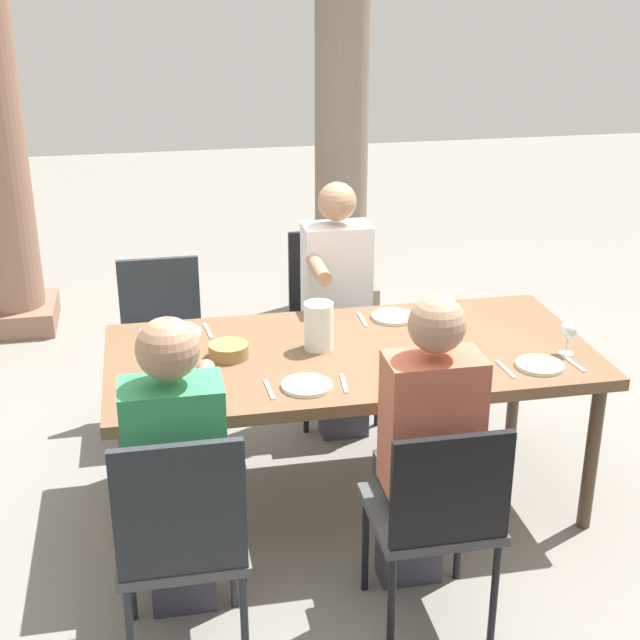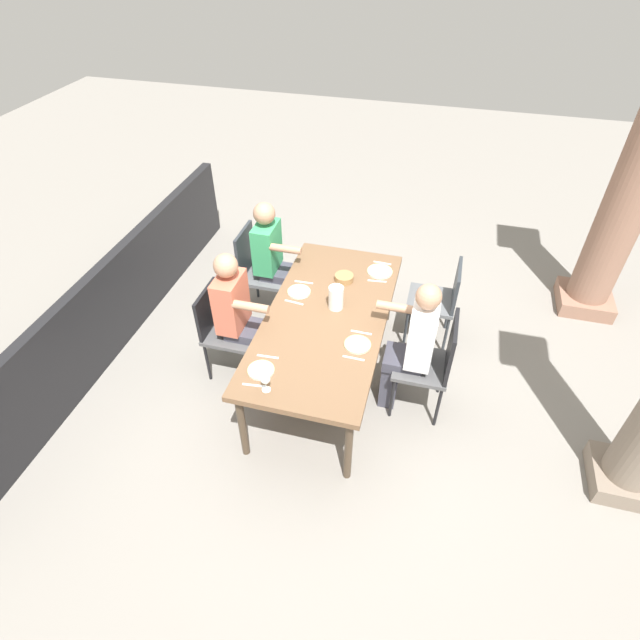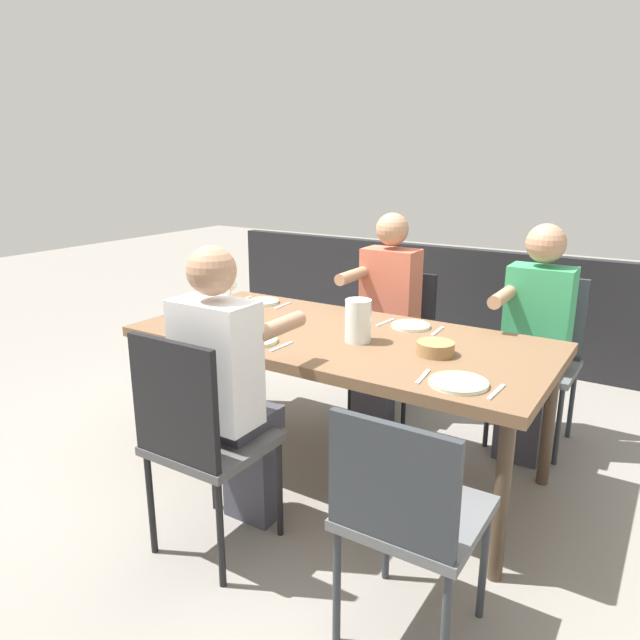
{
  "view_description": "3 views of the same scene",
  "coord_description": "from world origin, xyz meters",
  "px_view_note": "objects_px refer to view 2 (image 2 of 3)",
  "views": [
    {
      "loc": [
        -0.82,
        -3.49,
        2.35
      ],
      "look_at": [
        -0.13,
        0.03,
        0.88
      ],
      "focal_mm": 51.11,
      "sensor_mm": 36.0,
      "label": 1
    },
    {
      "loc": [
        3.08,
        0.76,
        3.45
      ],
      "look_at": [
        0.07,
        -0.04,
        0.75
      ],
      "focal_mm": 28.06,
      "sensor_mm": 36.0,
      "label": 2
    },
    {
      "loc": [
        -1.43,
        2.45,
        1.62
      ],
      "look_at": [
        0.13,
        -0.01,
        0.8
      ],
      "focal_mm": 33.09,
      "sensor_mm": 36.0,
      "label": 3
    }
  ],
  "objects_px": {
    "plate_0": "(380,271)",
    "plate_2": "(358,344)",
    "stone_column_near": "(632,191)",
    "plate_1": "(299,292)",
    "dining_table": "(326,321)",
    "chair_mid_south": "(223,326)",
    "chair_west_south": "(257,267)",
    "diner_man_white": "(412,345)",
    "chair_mid_north": "(433,361)",
    "wine_glass_3": "(265,379)",
    "bread_basket": "(344,278)",
    "chair_west_north": "(440,298)",
    "plate_3": "(261,370)",
    "diner_guest_third": "(274,258)",
    "diner_woman_green": "(240,315)",
    "water_pitcher": "(336,299)"
  },
  "relations": [
    {
      "from": "plate_0",
      "to": "plate_2",
      "type": "bearing_deg",
      "value": -0.17
    },
    {
      "from": "stone_column_near",
      "to": "plate_1",
      "type": "bearing_deg",
      "value": -61.68
    },
    {
      "from": "dining_table",
      "to": "chair_mid_south",
      "type": "distance_m",
      "value": 0.94
    },
    {
      "from": "chair_mid_south",
      "to": "plate_0",
      "type": "distance_m",
      "value": 1.52
    },
    {
      "from": "chair_west_south",
      "to": "diner_man_white",
      "type": "distance_m",
      "value": 1.88
    },
    {
      "from": "chair_mid_north",
      "to": "stone_column_near",
      "type": "bearing_deg",
      "value": 140.41
    },
    {
      "from": "wine_glass_3",
      "to": "bread_basket",
      "type": "relative_size",
      "value": 0.89
    },
    {
      "from": "chair_west_north",
      "to": "chair_west_south",
      "type": "bearing_deg",
      "value": -90.0
    },
    {
      "from": "chair_mid_north",
      "to": "plate_2",
      "type": "height_order",
      "value": "chair_mid_north"
    },
    {
      "from": "dining_table",
      "to": "plate_3",
      "type": "relative_size",
      "value": 10.3
    },
    {
      "from": "diner_guest_third",
      "to": "stone_column_near",
      "type": "distance_m",
      "value": 3.38
    },
    {
      "from": "chair_west_south",
      "to": "plate_2",
      "type": "height_order",
      "value": "chair_west_south"
    },
    {
      "from": "plate_0",
      "to": "diner_woman_green",
      "type": "bearing_deg",
      "value": -51.45
    },
    {
      "from": "chair_west_south",
      "to": "wine_glass_3",
      "type": "xyz_separation_m",
      "value": [
        1.68,
        0.71,
        0.31
      ]
    },
    {
      "from": "diner_guest_third",
      "to": "water_pitcher",
      "type": "distance_m",
      "value": 1.03
    },
    {
      "from": "chair_west_south",
      "to": "diner_man_white",
      "type": "bearing_deg",
      "value": 61.64
    },
    {
      "from": "plate_3",
      "to": "wine_glass_3",
      "type": "relative_size",
      "value": 1.35
    },
    {
      "from": "chair_mid_south",
      "to": "chair_west_north",
      "type": "bearing_deg",
      "value": 116.13
    },
    {
      "from": "stone_column_near",
      "to": "plate_0",
      "type": "height_order",
      "value": "stone_column_near"
    },
    {
      "from": "chair_west_south",
      "to": "plate_2",
      "type": "xyz_separation_m",
      "value": [
        1.07,
        1.24,
        0.21
      ]
    },
    {
      "from": "chair_west_south",
      "to": "water_pitcher",
      "type": "distance_m",
      "value": 1.21
    },
    {
      "from": "diner_man_white",
      "to": "plate_2",
      "type": "bearing_deg",
      "value": -66.65
    },
    {
      "from": "dining_table",
      "to": "plate_1",
      "type": "bearing_deg",
      "value": -128.48
    },
    {
      "from": "diner_woman_green",
      "to": "plate_0",
      "type": "bearing_deg",
      "value": 128.55
    },
    {
      "from": "stone_column_near",
      "to": "bread_basket",
      "type": "bearing_deg",
      "value": -63.31
    },
    {
      "from": "diner_man_white",
      "to": "water_pitcher",
      "type": "bearing_deg",
      "value": -109.06
    },
    {
      "from": "dining_table",
      "to": "diner_man_white",
      "type": "height_order",
      "value": "diner_man_white"
    },
    {
      "from": "diner_woman_green",
      "to": "plate_3",
      "type": "relative_size",
      "value": 6.33
    },
    {
      "from": "plate_1",
      "to": "plate_2",
      "type": "relative_size",
      "value": 0.97
    },
    {
      "from": "bread_basket",
      "to": "chair_west_south",
      "type": "bearing_deg",
      "value": -105.5
    },
    {
      "from": "plate_0",
      "to": "bread_basket",
      "type": "distance_m",
      "value": 0.36
    },
    {
      "from": "water_pitcher",
      "to": "diner_guest_third",
      "type": "bearing_deg",
      "value": -129.85
    },
    {
      "from": "chair_mid_north",
      "to": "plate_3",
      "type": "relative_size",
      "value": 4.8
    },
    {
      "from": "chair_west_south",
      "to": "dining_table",
      "type": "bearing_deg",
      "value": 49.5
    },
    {
      "from": "plate_1",
      "to": "dining_table",
      "type": "bearing_deg",
      "value": 51.52
    },
    {
      "from": "plate_3",
      "to": "dining_table",
      "type": "bearing_deg",
      "value": 156.91
    },
    {
      "from": "diner_man_white",
      "to": "bread_basket",
      "type": "height_order",
      "value": "diner_man_white"
    },
    {
      "from": "chair_mid_south",
      "to": "stone_column_near",
      "type": "relative_size",
      "value": 0.32
    },
    {
      "from": "plate_2",
      "to": "plate_3",
      "type": "bearing_deg",
      "value": -54.65
    },
    {
      "from": "dining_table",
      "to": "chair_mid_south",
      "type": "relative_size",
      "value": 2.36
    },
    {
      "from": "dining_table",
      "to": "chair_west_north",
      "type": "height_order",
      "value": "chair_west_north"
    },
    {
      "from": "wine_glass_3",
      "to": "bread_basket",
      "type": "bearing_deg",
      "value": 170.16
    },
    {
      "from": "plate_0",
      "to": "chair_mid_south",
      "type": "bearing_deg",
      "value": -55.76
    },
    {
      "from": "plate_1",
      "to": "plate_3",
      "type": "height_order",
      "value": "same"
    },
    {
      "from": "chair_mid_south",
      "to": "plate_2",
      "type": "bearing_deg",
      "value": 82.03
    },
    {
      "from": "chair_west_south",
      "to": "plate_1",
      "type": "xyz_separation_m",
      "value": [
        0.54,
        0.61,
        0.21
      ]
    },
    {
      "from": "chair_mid_north",
      "to": "bread_basket",
      "type": "bearing_deg",
      "value": -125.4
    },
    {
      "from": "diner_guest_third",
      "to": "wine_glass_3",
      "type": "xyz_separation_m",
      "value": [
        1.68,
        0.52,
        0.17
      ]
    },
    {
      "from": "chair_west_north",
      "to": "diner_woman_green",
      "type": "xyz_separation_m",
      "value": [
        0.9,
        -1.65,
        0.16
      ]
    },
    {
      "from": "dining_table",
      "to": "stone_column_near",
      "type": "bearing_deg",
      "value": 125.35
    }
  ]
}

